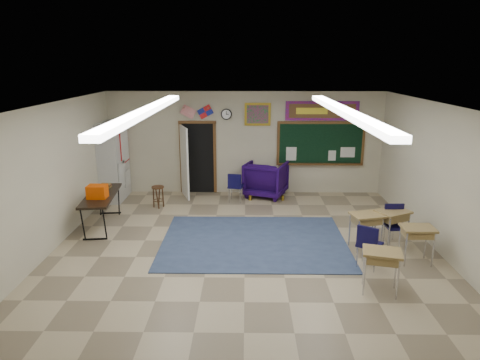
{
  "coord_description": "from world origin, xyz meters",
  "views": [
    {
      "loc": [
        0.02,
        -7.87,
        3.81
      ],
      "look_at": [
        -0.11,
        1.5,
        1.21
      ],
      "focal_mm": 32.0,
      "sensor_mm": 36.0,
      "label": 1
    }
  ],
  "objects_px": {
    "student_desk_front_left": "(366,229)",
    "wooden_stool": "(158,196)",
    "wingback_armchair": "(266,179)",
    "student_desk_front_right": "(392,226)",
    "folding_table": "(102,209)"
  },
  "relations": [
    {
      "from": "wingback_armchair",
      "to": "student_desk_front_right",
      "type": "distance_m",
      "value": 4.32
    },
    {
      "from": "folding_table",
      "to": "wooden_stool",
      "type": "xyz_separation_m",
      "value": [
        1.06,
        1.4,
        -0.13
      ]
    },
    {
      "from": "student_desk_front_left",
      "to": "wingback_armchair",
      "type": "bearing_deg",
      "value": 104.52
    },
    {
      "from": "student_desk_front_left",
      "to": "student_desk_front_right",
      "type": "bearing_deg",
      "value": -0.12
    },
    {
      "from": "student_desk_front_left",
      "to": "wooden_stool",
      "type": "xyz_separation_m",
      "value": [
        -4.88,
        2.58,
        -0.12
      ]
    },
    {
      "from": "folding_table",
      "to": "wooden_stool",
      "type": "distance_m",
      "value": 1.76
    },
    {
      "from": "student_desk_front_right",
      "to": "student_desk_front_left",
      "type": "bearing_deg",
      "value": 165.45
    },
    {
      "from": "wingback_armchair",
      "to": "student_desk_front_left",
      "type": "xyz_separation_m",
      "value": [
        1.93,
        -3.65,
        -0.09
      ]
    },
    {
      "from": "student_desk_front_left",
      "to": "wooden_stool",
      "type": "relative_size",
      "value": 1.31
    },
    {
      "from": "student_desk_front_right",
      "to": "wooden_stool",
      "type": "distance_m",
      "value": 5.99
    },
    {
      "from": "student_desk_front_left",
      "to": "wooden_stool",
      "type": "height_order",
      "value": "student_desk_front_left"
    },
    {
      "from": "student_desk_front_left",
      "to": "folding_table",
      "type": "distance_m",
      "value": 6.05
    },
    {
      "from": "student_desk_front_left",
      "to": "folding_table",
      "type": "height_order",
      "value": "folding_table"
    },
    {
      "from": "wingback_armchair",
      "to": "student_desk_front_left",
      "type": "bearing_deg",
      "value": 138.49
    },
    {
      "from": "student_desk_front_left",
      "to": "student_desk_front_right",
      "type": "distance_m",
      "value": 0.6
    }
  ]
}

